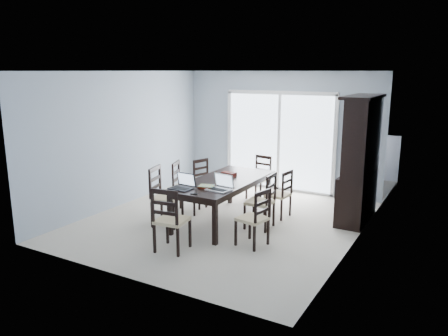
{
  "coord_description": "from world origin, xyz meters",
  "views": [
    {
      "loc": [
        3.63,
        -6.38,
        2.61
      ],
      "look_at": [
        0.01,
        0.0,
        0.96
      ],
      "focal_mm": 35.0,
      "sensor_mm": 36.0,
      "label": 1
    }
  ],
  "objects_px": {
    "chair_left_mid": "(182,182)",
    "chair_right_far": "(282,189)",
    "dining_table": "(224,184)",
    "laptop_silver": "(218,187)",
    "china_hutch": "(360,161)",
    "cell_phone": "(194,194)",
    "chair_end_near": "(169,213)",
    "chair_left_far": "(204,177)",
    "chair_left_near": "(162,190)",
    "chair_end_far": "(261,172)",
    "chair_right_mid": "(265,195)",
    "chair_right_near": "(257,212)",
    "game_box": "(229,174)",
    "laptop_dark": "(181,186)",
    "hot_tub": "(287,160)"
  },
  "relations": [
    {
      "from": "chair_right_mid",
      "to": "dining_table",
      "type": "bearing_deg",
      "value": 88.86
    },
    {
      "from": "chair_left_mid",
      "to": "game_box",
      "type": "xyz_separation_m",
      "value": [
        0.86,
        0.26,
        0.2
      ]
    },
    {
      "from": "dining_table",
      "to": "chair_right_near",
      "type": "relative_size",
      "value": 2.12
    },
    {
      "from": "china_hutch",
      "to": "laptop_dark",
      "type": "relative_size",
      "value": 5.83
    },
    {
      "from": "chair_right_near",
      "to": "game_box",
      "type": "bearing_deg",
      "value": 56.1
    },
    {
      "from": "chair_left_near",
      "to": "chair_left_mid",
      "type": "bearing_deg",
      "value": 173.39
    },
    {
      "from": "dining_table",
      "to": "chair_end_far",
      "type": "xyz_separation_m",
      "value": [
        -0.06,
        1.66,
        -0.13
      ]
    },
    {
      "from": "chair_right_near",
      "to": "chair_end_far",
      "type": "height_order",
      "value": "chair_right_near"
    },
    {
      "from": "game_box",
      "to": "chair_end_far",
      "type": "bearing_deg",
      "value": 89.33
    },
    {
      "from": "china_hutch",
      "to": "chair_left_near",
      "type": "xyz_separation_m",
      "value": [
        -2.87,
        -1.91,
        -0.45
      ]
    },
    {
      "from": "chair_left_far",
      "to": "cell_phone",
      "type": "bearing_deg",
      "value": 45.24
    },
    {
      "from": "laptop_dark",
      "to": "chair_right_mid",
      "type": "bearing_deg",
      "value": 43.61
    },
    {
      "from": "dining_table",
      "to": "china_hutch",
      "type": "height_order",
      "value": "china_hutch"
    },
    {
      "from": "chair_left_mid",
      "to": "chair_right_far",
      "type": "xyz_separation_m",
      "value": [
        1.75,
        0.63,
        -0.05
      ]
    },
    {
      "from": "chair_left_near",
      "to": "chair_end_far",
      "type": "relative_size",
      "value": 1.15
    },
    {
      "from": "chair_left_mid",
      "to": "laptop_silver",
      "type": "xyz_separation_m",
      "value": [
        1.2,
        -0.7,
        0.22
      ]
    },
    {
      "from": "chair_right_near",
      "to": "game_box",
      "type": "xyz_separation_m",
      "value": [
        -1.07,
        1.07,
        0.23
      ]
    },
    {
      "from": "laptop_silver",
      "to": "cell_phone",
      "type": "bearing_deg",
      "value": -114.23
    },
    {
      "from": "dining_table",
      "to": "chair_right_mid",
      "type": "relative_size",
      "value": 2.0
    },
    {
      "from": "chair_end_near",
      "to": "chair_end_far",
      "type": "height_order",
      "value": "chair_end_near"
    },
    {
      "from": "cell_phone",
      "to": "hot_tub",
      "type": "distance_m",
      "value": 4.64
    },
    {
      "from": "chair_left_far",
      "to": "chair_right_mid",
      "type": "height_order",
      "value": "chair_right_mid"
    },
    {
      "from": "chair_end_far",
      "to": "laptop_silver",
      "type": "xyz_separation_m",
      "value": [
        0.32,
        -2.29,
        0.27
      ]
    },
    {
      "from": "china_hutch",
      "to": "chair_left_far",
      "type": "relative_size",
      "value": 2.16
    },
    {
      "from": "chair_left_far",
      "to": "chair_end_far",
      "type": "height_order",
      "value": "chair_end_far"
    },
    {
      "from": "laptop_silver",
      "to": "chair_right_mid",
      "type": "bearing_deg",
      "value": 58.37
    },
    {
      "from": "chair_end_near",
      "to": "cell_phone",
      "type": "distance_m",
      "value": 0.6
    },
    {
      "from": "chair_right_near",
      "to": "dining_table",
      "type": "bearing_deg",
      "value": 64.35
    },
    {
      "from": "game_box",
      "to": "laptop_silver",
      "type": "bearing_deg",
      "value": -70.51
    },
    {
      "from": "chair_left_far",
      "to": "game_box",
      "type": "height_order",
      "value": "chair_left_far"
    },
    {
      "from": "dining_table",
      "to": "laptop_silver",
      "type": "xyz_separation_m",
      "value": [
        0.27,
        -0.63,
        0.14
      ]
    },
    {
      "from": "chair_end_near",
      "to": "china_hutch",
      "type": "bearing_deg",
      "value": 46.61
    },
    {
      "from": "chair_end_far",
      "to": "china_hutch",
      "type": "bearing_deg",
      "value": 176.91
    },
    {
      "from": "chair_left_mid",
      "to": "chair_end_far",
      "type": "bearing_deg",
      "value": 132.58
    },
    {
      "from": "chair_right_far",
      "to": "laptop_silver",
      "type": "bearing_deg",
      "value": 163.24
    },
    {
      "from": "chair_left_mid",
      "to": "cell_phone",
      "type": "relative_size",
      "value": 9.76
    },
    {
      "from": "laptop_dark",
      "to": "laptop_silver",
      "type": "bearing_deg",
      "value": 26.4
    },
    {
      "from": "chair_right_mid",
      "to": "cell_phone",
      "type": "relative_size",
      "value": 9.7
    },
    {
      "from": "chair_left_far",
      "to": "chair_end_near",
      "type": "distance_m",
      "value": 2.48
    },
    {
      "from": "chair_left_far",
      "to": "chair_right_far",
      "type": "bearing_deg",
      "value": 105.41
    },
    {
      "from": "cell_phone",
      "to": "chair_end_near",
      "type": "bearing_deg",
      "value": -108.95
    },
    {
      "from": "chair_left_near",
      "to": "chair_right_far",
      "type": "xyz_separation_m",
      "value": [
        1.66,
        1.36,
        -0.09
      ]
    },
    {
      "from": "dining_table",
      "to": "chair_right_far",
      "type": "bearing_deg",
      "value": 40.34
    },
    {
      "from": "chair_left_near",
      "to": "cell_phone",
      "type": "height_order",
      "value": "chair_left_near"
    },
    {
      "from": "chair_right_far",
      "to": "cell_phone",
      "type": "distance_m",
      "value": 1.87
    },
    {
      "from": "chair_left_near",
      "to": "chair_left_far",
      "type": "relative_size",
      "value": 1.15
    },
    {
      "from": "china_hutch",
      "to": "laptop_dark",
      "type": "distance_m",
      "value": 3.15
    },
    {
      "from": "chair_left_near",
      "to": "chair_right_mid",
      "type": "relative_size",
      "value": 1.06
    },
    {
      "from": "chair_left_far",
      "to": "chair_right_mid",
      "type": "bearing_deg",
      "value": 83.54
    },
    {
      "from": "laptop_silver",
      "to": "laptop_dark",
      "type": "bearing_deg",
      "value": -151.44
    }
  ]
}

